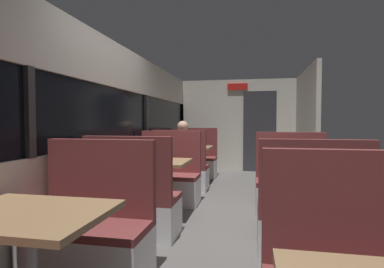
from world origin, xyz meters
name	(u,v)px	position (x,y,z in m)	size (l,w,h in m)	color
ground_plane	(220,227)	(0.00, 0.00, -0.01)	(3.30, 9.20, 0.02)	#514F4C
carriage_window_panel_left	(107,133)	(-1.45, 0.00, 1.11)	(0.09, 8.48, 2.30)	beige
carriage_end_bulkhead	(240,126)	(0.06, 4.19, 1.14)	(2.90, 0.11, 2.30)	beige
carriage_aisle_panel_right	(306,126)	(1.45, 3.00, 1.15)	(0.08, 2.40, 2.30)	beige
dining_table_near_window	(27,229)	(-0.89, -2.09, 0.64)	(0.90, 0.70, 0.74)	#9E9EA3
bench_near_window_facing_entry	(91,237)	(-0.89, -1.39, 0.33)	(0.95, 0.50, 1.10)	silver
dining_table_mid_window	(154,168)	(-0.89, 0.20, 0.64)	(0.90, 0.70, 0.74)	#9E9EA3
bench_mid_window_facing_end	(134,206)	(-0.89, -0.50, 0.33)	(0.95, 0.50, 1.10)	silver
bench_mid_window_facing_entry	(168,181)	(-0.89, 0.90, 0.33)	(0.95, 0.50, 1.10)	silver
dining_table_far_window	(189,151)	(-0.89, 2.48, 0.64)	(0.90, 0.70, 0.74)	#9E9EA3
bench_far_window_facing_end	(181,172)	(-0.89, 1.78, 0.33)	(0.95, 0.50, 1.10)	silver
bench_far_window_facing_entry	(195,162)	(-0.89, 3.18, 0.33)	(0.95, 0.50, 1.10)	silver
dining_table_rear_aisle	(300,175)	(0.89, 0.00, 0.64)	(0.90, 0.70, 0.74)	#9E9EA3
bench_rear_aisle_facing_end	(311,223)	(0.89, -0.70, 0.33)	(0.95, 0.50, 1.10)	silver
bench_rear_aisle_facing_entry	(291,189)	(0.89, 0.70, 0.33)	(0.95, 0.50, 1.10)	silver
seated_passenger	(182,160)	(-0.89, 1.86, 0.54)	(0.47, 0.55, 1.26)	#26262D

